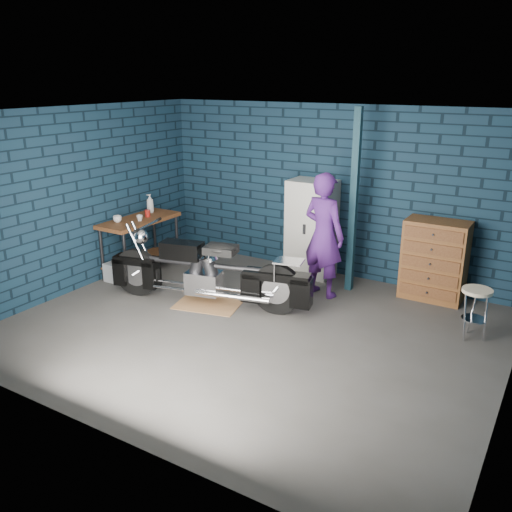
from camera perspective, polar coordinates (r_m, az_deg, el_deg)
The scene contains 15 objects.
ground at distance 7.02m, azimuth -0.50°, elevation -7.72°, with size 6.00×6.00×0.00m, color #464341.
room_walls at distance 6.88m, azimuth 1.89°, elevation 8.45°, with size 6.02×5.01×2.71m.
support_post at distance 8.01m, azimuth 10.24°, elevation 5.57°, with size 0.10×0.10×2.70m, color #13313D.
workbench at distance 9.07m, azimuth -12.01°, elevation 1.10°, with size 0.60×1.40×0.91m, color brown.
drip_mat at distance 7.79m, azimuth -4.99°, elevation -5.00°, with size 0.90×0.67×0.01m, color #936640.
motorcycle at distance 7.59m, azimuth -5.10°, elevation -1.18°, with size 2.52×0.68×1.11m, color black, non-canonical shape.
person at distance 7.86m, azimuth 7.13°, elevation 2.19°, with size 0.67×0.44×1.83m, color #491D6E.
storage_bin at distance 8.81m, azimuth -13.98°, elevation -1.67°, with size 0.47×0.34×0.29m, color #92949A.
locker at distance 8.70m, azimuth 5.84°, elevation 2.89°, with size 0.72×0.52×1.55m, color beige.
tool_chest at distance 8.16m, azimuth 18.24°, elevation -0.46°, with size 0.87×0.49×1.17m, color brown.
shop_stool at distance 7.18m, azimuth 21.99°, elevation -5.68°, with size 0.36×0.36×0.66m, color beige, non-canonical shape.
cup_a at distance 8.78m, azimuth -14.38°, elevation 3.80°, with size 0.13×0.13×0.10m, color beige.
cup_b at distance 8.78m, azimuth -12.14°, elevation 3.93°, with size 0.10×0.10×0.09m, color beige.
mug_red at distance 9.01m, azimuth -11.35°, elevation 4.43°, with size 0.09×0.09×0.12m, color #A71C16.
bottle at distance 9.27m, azimuth -11.09°, elevation 5.46°, with size 0.12×0.12×0.31m, color #92949A.
Camera 1 is at (3.31, -5.36, 3.10)m, focal length 38.00 mm.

